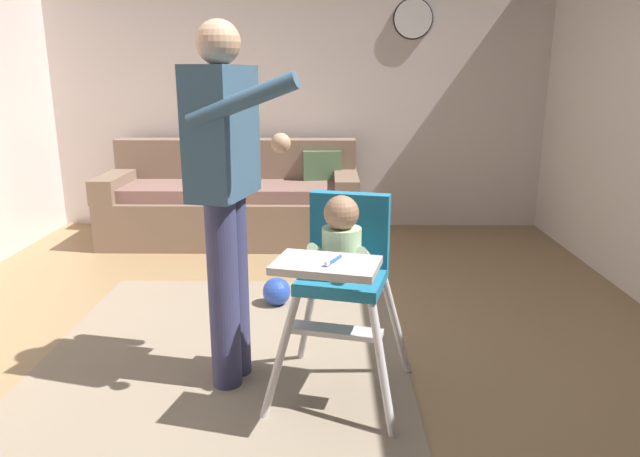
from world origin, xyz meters
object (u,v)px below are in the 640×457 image
(wall_clock, at_px, (413,19))
(adult_standing, at_px, (226,189))
(toy_ball, at_px, (277,292))
(high_chair, at_px, (342,259))
(couch, at_px, (234,202))

(wall_clock, bearing_deg, adult_standing, -112.25)
(toy_ball, height_order, wall_clock, wall_clock)
(adult_standing, xyz_separation_m, toy_ball, (0.13, 0.93, -0.85))
(high_chair, xyz_separation_m, toy_ball, (-0.39, 1.05, -0.56))
(wall_clock, bearing_deg, toy_ball, -118.03)
(toy_ball, distance_m, wall_clock, 2.93)
(couch, bearing_deg, toy_ball, 18.14)
(couch, distance_m, high_chair, 2.78)
(toy_ball, xyz_separation_m, wall_clock, (1.08, 2.03, 1.82))
(high_chair, xyz_separation_m, wall_clock, (0.69, 3.08, 1.26))
(high_chair, xyz_separation_m, adult_standing, (-0.52, 0.13, 0.29))
(couch, height_order, adult_standing, adult_standing)
(couch, bearing_deg, adult_standing, 8.69)
(high_chair, height_order, toy_ball, high_chair)
(couch, bearing_deg, wall_clock, 106.70)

